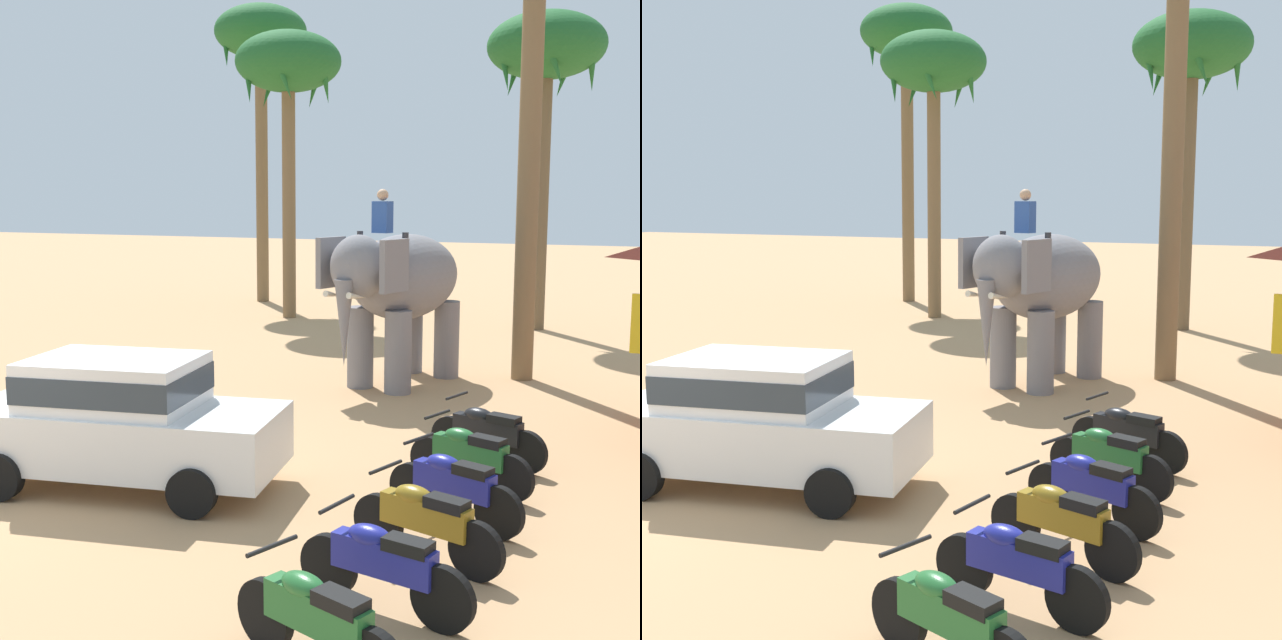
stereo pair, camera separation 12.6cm
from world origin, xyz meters
The scene contains 12 objects.
ground_plane centered at (0.00, 0.00, 0.00)m, with size 120.00×120.00×0.00m, color tan.
car_sedan_foreground centered at (1.13, 0.57, 0.93)m, with size 4.35×2.46×1.70m.
elephant_with_mahout centered at (2.35, 7.86, 1.99)m, with size 2.34×4.01×3.88m.
motorcycle_nearest_camera centered at (5.31, -2.45, 0.46)m, with size 1.73×0.78×0.94m.
motorcycle_second_in_row centered at (5.43, -1.27, 0.46)m, with size 1.79×0.59×0.94m.
motorcycle_mid_row centered at (5.45, -0.10, 0.46)m, with size 1.76×0.71×0.94m.
motorcycle_fourth_in_row centered at (5.43, 1.05, 0.46)m, with size 1.74×0.76×0.94m.
motorcycle_far_in_row centered at (5.30, 2.24, 0.46)m, with size 1.75×0.74×0.94m.
motorcycle_end_of_row centered at (5.25, 3.40, 0.46)m, with size 1.76×0.71×0.94m.
palm_tree_behind_elephant centered at (3.55, 16.29, 7.53)m, with size 3.20×3.20×8.70m.
palm_tree_near_hut centered at (-3.92, 15.55, 7.47)m, with size 3.20×3.20×8.64m.
palm_tree_left_of_road centered at (-6.64, 18.88, 8.96)m, with size 3.20×3.20×10.27m.
Camera 1 is at (7.96, -8.19, 3.75)m, focal length 48.21 mm.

